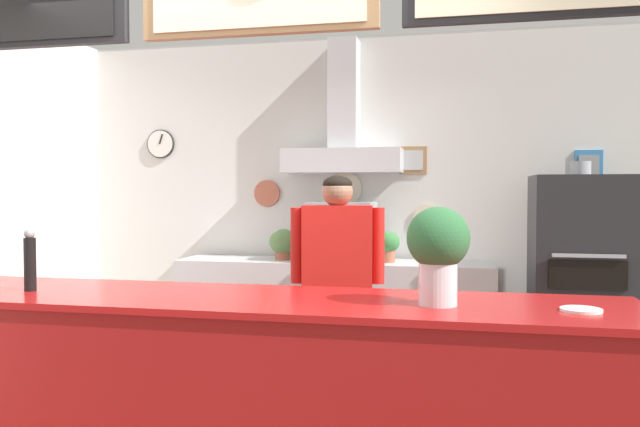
# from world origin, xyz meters

# --- Properties ---
(back_wall_assembly) EXTENTS (4.84, 2.60, 2.83)m
(back_wall_assembly) POSITION_xyz_m (0.00, 2.23, 1.52)
(back_wall_assembly) COLOR #9E9E99
(back_wall_assembly) RESTS_ON ground_plane
(service_counter) EXTENTS (3.49, 0.74, 1.03)m
(service_counter) POSITION_xyz_m (0.00, -0.41, 0.52)
(service_counter) COLOR maroon
(service_counter) RESTS_ON ground_plane
(back_prep_counter) EXTENTS (2.58, 0.53, 0.94)m
(back_prep_counter) POSITION_xyz_m (-0.03, 1.99, 0.46)
(back_prep_counter) COLOR silver
(back_prep_counter) RESTS_ON ground_plane
(pizza_oven) EXTENTS (0.67, 0.65, 1.72)m
(pizza_oven) POSITION_xyz_m (1.83, 1.80, 0.81)
(pizza_oven) COLOR #232326
(pizza_oven) RESTS_ON ground_plane
(shop_worker) EXTENTS (0.60, 0.29, 1.61)m
(shop_worker) POSITION_xyz_m (0.21, 0.90, 0.86)
(shop_worker) COLOR #232328
(shop_worker) RESTS_ON ground_plane
(espresso_machine) EXTENTS (0.53, 0.55, 0.48)m
(espresso_machine) POSITION_xyz_m (0.04, 1.96, 1.18)
(espresso_machine) COLOR #A3A5AD
(espresso_machine) RESTS_ON back_prep_counter
(potted_oregano) EXTENTS (0.19, 0.19, 0.25)m
(potted_oregano) POSITION_xyz_m (0.42, 1.97, 1.08)
(potted_oregano) COLOR #9E563D
(potted_oregano) RESTS_ON back_prep_counter
(potted_rosemary) EXTENTS (0.23, 0.23, 0.26)m
(potted_rosemary) POSITION_xyz_m (-0.45, 1.97, 1.08)
(potted_rosemary) COLOR #9E563D
(potted_rosemary) RESTS_ON back_prep_counter
(basil_vase) EXTENTS (0.26, 0.26, 0.41)m
(basil_vase) POSITION_xyz_m (0.89, -0.44, 1.26)
(basil_vase) COLOR silver
(basil_vase) RESTS_ON service_counter
(condiment_plate) EXTENTS (0.16, 0.16, 0.01)m
(condiment_plate) POSITION_xyz_m (1.45, -0.46, 1.04)
(condiment_plate) COLOR white
(condiment_plate) RESTS_ON service_counter
(pepper_grinder) EXTENTS (0.06, 0.06, 0.30)m
(pepper_grinder) POSITION_xyz_m (-1.01, -0.47, 1.18)
(pepper_grinder) COLOR black
(pepper_grinder) RESTS_ON service_counter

